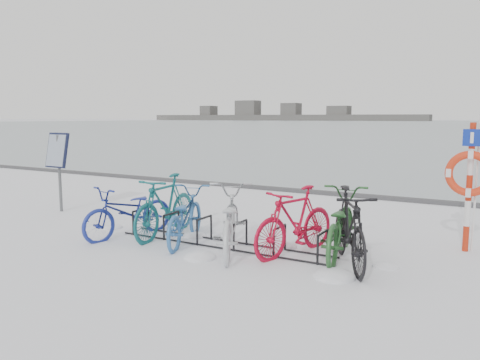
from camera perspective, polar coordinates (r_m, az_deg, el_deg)
ground at (r=8.10m, az=-2.22°, el=-7.93°), size 900.00×900.00×0.00m
quay_edge at (r=13.36m, az=11.15°, el=-1.63°), size 400.00×0.25×0.10m
bike_rack at (r=8.05m, az=-2.22°, el=-6.70°), size 4.00×0.48×0.46m
info_board at (r=11.50m, az=-21.35°, el=2.85°), size 0.61×0.23×1.82m
lifebuoy_station at (r=8.29m, az=26.24°, el=0.66°), size 0.73×0.22×3.81m
shoreline at (r=294.96m, az=4.07°, el=7.80°), size 180.00×12.00×9.50m
bike_0 at (r=8.83m, az=-13.37°, el=-3.52°), size 1.08×1.99×0.99m
bike_1 at (r=8.71m, az=-9.07°, el=-2.96°), size 0.71×1.99×1.17m
bike_2 at (r=8.25m, az=-6.77°, el=-4.14°), size 1.24×2.00×0.99m
bike_3 at (r=7.62m, az=-1.35°, el=-4.66°), size 1.61×2.20×1.10m
bike_4 at (r=7.54m, az=6.74°, el=-4.78°), size 1.07×1.93×1.12m
bike_5 at (r=7.53m, az=12.07°, el=-5.02°), size 1.01×2.16×1.09m
bike_6 at (r=7.11m, az=13.20°, el=-5.44°), size 1.43×1.99×1.18m
snow_drifts at (r=7.58m, az=1.75°, el=-9.03°), size 5.65×1.93×0.20m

